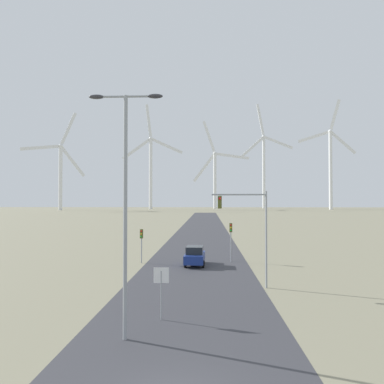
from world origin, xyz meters
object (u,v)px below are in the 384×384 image
at_px(stop_sign_near, 161,283).
at_px(traffic_light_post_near_left, 142,238).
at_px(traffic_light_post_near_right, 231,233).
at_px(wind_turbine_center, 215,173).
at_px(wind_turbine_far_left, 61,169).
at_px(wind_turbine_far_right, 331,161).
at_px(streetlamp, 125,187).
at_px(wind_turbine_left, 151,165).
at_px(wind_turbine_right, 264,164).
at_px(traffic_light_mast_overhead, 249,220).
at_px(car_approaching, 195,256).

bearing_deg(stop_sign_near, traffic_light_post_near_left, 103.40).
bearing_deg(traffic_light_post_near_right, wind_turbine_center, 89.29).
relative_size(stop_sign_near, traffic_light_post_near_left, 0.81).
relative_size(wind_turbine_far_left, wind_turbine_far_right, 0.85).
bearing_deg(streetlamp, wind_turbine_left, 98.42).
bearing_deg(wind_turbine_right, traffic_light_post_near_right, -99.31).
xyz_separation_m(stop_sign_near, wind_turbine_far_left, (-84.95, 198.78, 22.73)).
bearing_deg(wind_turbine_center, traffic_light_post_near_right, -90.71).
relative_size(wind_turbine_center, wind_turbine_far_right, 0.88).
bearing_deg(traffic_light_post_near_left, wind_turbine_left, 98.46).
xyz_separation_m(traffic_light_post_near_left, wind_turbine_far_right, (84.47, 203.06, 28.02)).
distance_m(streetlamp, wind_turbine_right, 261.66).
distance_m(traffic_light_post_near_left, wind_turbine_left, 212.20).
height_order(traffic_light_post_near_right, wind_turbine_center, wind_turbine_center).
bearing_deg(traffic_light_post_near_right, traffic_light_mast_overhead, -87.01).
xyz_separation_m(traffic_light_post_near_left, traffic_light_post_near_right, (8.87, 1.16, 0.40)).
relative_size(streetlamp, stop_sign_near, 4.06).
height_order(stop_sign_near, car_approaching, stop_sign_near).
distance_m(wind_turbine_far_left, wind_turbine_center, 100.68).
bearing_deg(wind_turbine_far_right, wind_turbine_left, 177.45).
distance_m(traffic_light_post_near_right, wind_turbine_right, 240.32).
height_order(traffic_light_mast_overhead, car_approaching, traffic_light_mast_overhead).
bearing_deg(traffic_light_mast_overhead, car_approaching, 114.97).
xyz_separation_m(traffic_light_post_near_right, wind_turbine_right, (38.58, 235.36, 29.55)).
relative_size(traffic_light_mast_overhead, car_approaching, 1.65).
relative_size(car_approaching, wind_turbine_right, 0.05).
distance_m(traffic_light_post_near_left, wind_turbine_far_right, 221.70).
bearing_deg(wind_turbine_center, streetlamp, -92.08).
distance_m(traffic_light_post_near_left, wind_turbine_far_left, 199.96).
bearing_deg(traffic_light_mast_overhead, wind_turbine_far_right, 70.60).
xyz_separation_m(traffic_light_mast_overhead, wind_turbine_center, (2.15, 231.35, 20.14)).
xyz_separation_m(traffic_light_post_near_left, car_approaching, (5.30, -1.01, -1.54)).
bearing_deg(car_approaching, wind_turbine_center, 88.38).
height_order(traffic_light_post_near_right, wind_turbine_far_right, wind_turbine_far_right).
bearing_deg(wind_turbine_right, wind_turbine_center, -157.17).
relative_size(traffic_light_post_near_right, wind_turbine_center, 0.06).
bearing_deg(traffic_light_post_near_left, streetlamp, -81.99).
relative_size(traffic_light_post_near_left, wind_turbine_center, 0.05).
height_order(stop_sign_near, traffic_light_post_near_right, traffic_light_post_near_right).
bearing_deg(wind_turbine_center, wind_turbine_far_left, -156.67).
bearing_deg(wind_turbine_far_right, traffic_light_post_near_right, -110.53).
xyz_separation_m(traffic_light_post_near_left, wind_turbine_right, (47.46, 236.51, 29.95)).
bearing_deg(wind_turbine_far_left, wind_turbine_center, 23.33).
relative_size(wind_turbine_left, wind_turbine_right, 0.91).
xyz_separation_m(traffic_light_mast_overhead, wind_turbine_far_right, (75.01, 212.99, 25.68)).
bearing_deg(streetlamp, traffic_light_post_near_left, 98.01).
bearing_deg(traffic_light_post_near_right, streetlamp, -105.94).
height_order(traffic_light_post_near_right, wind_turbine_right, wind_turbine_right).
bearing_deg(wind_turbine_far_right, traffic_light_post_near_left, -112.59).
relative_size(traffic_light_mast_overhead, wind_turbine_left, 0.10).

